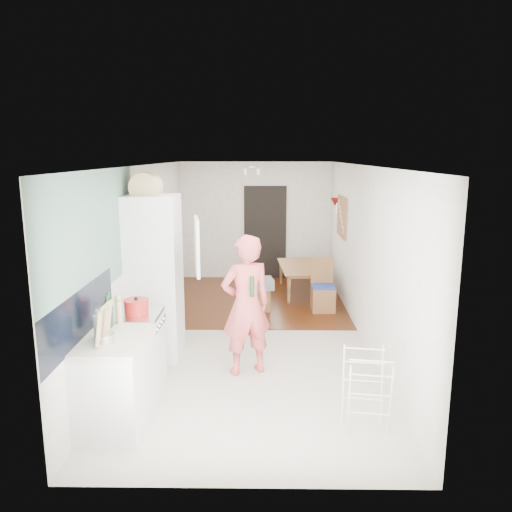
{
  "coord_description": "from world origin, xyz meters",
  "views": [
    {
      "loc": [
        0.14,
        -7.08,
        2.66
      ],
      "look_at": [
        0.05,
        0.2,
        1.17
      ],
      "focal_mm": 35.0,
      "sensor_mm": 36.0,
      "label": 1
    }
  ],
  "objects_px": {
    "dining_table": "(304,282)",
    "drying_rack": "(366,391)",
    "stool": "(260,299)",
    "dining_chair": "(323,286)",
    "person": "(246,293)"
  },
  "relations": [
    {
      "from": "dining_table",
      "to": "drying_rack",
      "type": "xyz_separation_m",
      "value": [
        0.2,
        -4.88,
        0.17
      ]
    },
    {
      "from": "stool",
      "to": "dining_chair",
      "type": "bearing_deg",
      "value": -1.15
    },
    {
      "from": "stool",
      "to": "drying_rack",
      "type": "height_order",
      "value": "drying_rack"
    },
    {
      "from": "dining_table",
      "to": "drying_rack",
      "type": "relative_size",
      "value": 1.64
    },
    {
      "from": "dining_table",
      "to": "drying_rack",
      "type": "distance_m",
      "value": 4.89
    },
    {
      "from": "dining_table",
      "to": "stool",
      "type": "height_order",
      "value": "dining_table"
    },
    {
      "from": "dining_table",
      "to": "drying_rack",
      "type": "height_order",
      "value": "drying_rack"
    },
    {
      "from": "stool",
      "to": "drying_rack",
      "type": "bearing_deg",
      "value": -74.38
    },
    {
      "from": "dining_table",
      "to": "dining_chair",
      "type": "bearing_deg",
      "value": -172.65
    },
    {
      "from": "stool",
      "to": "drying_rack",
      "type": "relative_size",
      "value": 0.51
    },
    {
      "from": "dining_chair",
      "to": "drying_rack",
      "type": "xyz_separation_m",
      "value": [
        -0.03,
        -3.74,
        -0.06
      ]
    },
    {
      "from": "dining_table",
      "to": "stool",
      "type": "xyz_separation_m",
      "value": [
        -0.85,
        -1.12,
        -0.03
      ]
    },
    {
      "from": "person",
      "to": "drying_rack",
      "type": "distance_m",
      "value": 1.87
    },
    {
      "from": "dining_table",
      "to": "stool",
      "type": "distance_m",
      "value": 1.41
    },
    {
      "from": "stool",
      "to": "drying_rack",
      "type": "distance_m",
      "value": 3.91
    }
  ]
}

